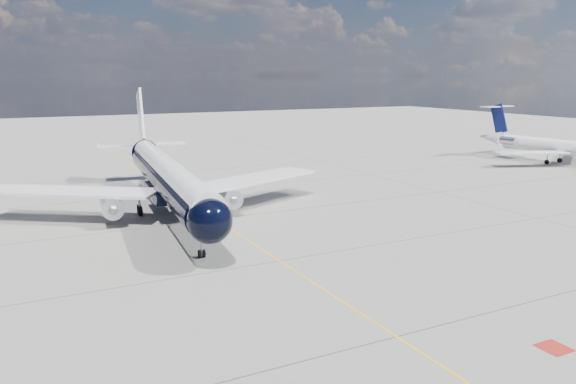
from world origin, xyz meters
The scene contains 5 objects.
ground centered at (0.00, 30.00, 0.00)m, with size 320.00×320.00×0.00m, color gray.
taxiway_centerline centered at (0.00, 25.00, 0.00)m, with size 0.16×160.00×0.01m, color yellow.
red_marking centered at (6.80, -10.00, 0.00)m, with size 1.60×1.60×0.01m, color maroon.
main_airliner centered at (-3.55, 30.01, 4.03)m, with size 36.77×44.98×12.99m.
regional_jet centered at (63.73, 35.36, 3.05)m, with size 24.69×28.51×9.65m.
Camera 1 is at (-19.01, -28.41, 14.54)m, focal length 35.00 mm.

